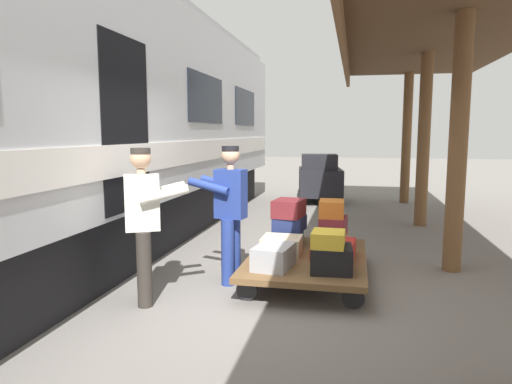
% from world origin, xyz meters
% --- Properties ---
extents(ground_plane, '(60.00, 60.00, 0.00)m').
position_xyz_m(ground_plane, '(0.00, 0.00, 0.00)').
color(ground_plane, slate).
extents(train_car, '(3.02, 16.85, 4.00)m').
position_xyz_m(train_car, '(3.32, -0.00, 2.06)').
color(train_car, '#B7BABF').
rests_on(train_car, ground_plane).
extents(luggage_cart, '(1.45, 2.16, 0.31)m').
position_xyz_m(luggage_cart, '(-0.21, -0.76, 0.27)').
color(luggage_cart, brown).
rests_on(luggage_cart, ground_plane).
extents(suitcase_red_plastic, '(0.55, 0.56, 0.22)m').
position_xyz_m(suitcase_red_plastic, '(-0.53, -0.76, 0.42)').
color(suitcase_red_plastic, '#AD231E').
rests_on(suitcase_red_plastic, luggage_cart).
extents(suitcase_black_hardshell, '(0.49, 0.49, 0.29)m').
position_xyz_m(suitcase_black_hardshell, '(-0.53, -0.17, 0.46)').
color(suitcase_black_hardshell, black).
rests_on(suitcase_black_hardshell, luggage_cart).
extents(suitcase_teal_softside, '(0.41, 0.57, 0.20)m').
position_xyz_m(suitcase_teal_softside, '(0.12, -1.36, 0.41)').
color(suitcase_teal_softside, '#1E666B').
rests_on(suitcase_teal_softside, luggage_cart).
extents(suitcase_cream_canvas, '(0.50, 0.45, 0.23)m').
position_xyz_m(suitcase_cream_canvas, '(0.12, -0.76, 0.43)').
color(suitcase_cream_canvas, beige).
rests_on(suitcase_cream_canvas, luggage_cart).
extents(suitcase_tan_vintage, '(0.38, 0.50, 0.18)m').
position_xyz_m(suitcase_tan_vintage, '(-0.53, -1.36, 0.40)').
color(suitcase_tan_vintage, tan).
rests_on(suitcase_tan_vintage, luggage_cart).
extents(suitcase_gray_aluminum, '(0.47, 0.60, 0.26)m').
position_xyz_m(suitcase_gray_aluminum, '(0.12, -0.17, 0.44)').
color(suitcase_gray_aluminum, '#9EA0A5').
rests_on(suitcase_gray_aluminum, luggage_cart).
extents(suitcase_navy_fabric, '(0.44, 0.52, 0.20)m').
position_xyz_m(suitcase_navy_fabric, '(0.10, -1.33, 0.60)').
color(suitcase_navy_fabric, navy).
rests_on(suitcase_navy_fabric, suitcase_teal_softside).
extents(suitcase_burgundy_valise, '(0.38, 0.49, 0.22)m').
position_xyz_m(suitcase_burgundy_valise, '(-0.50, -1.36, 0.60)').
color(suitcase_burgundy_valise, maroon).
rests_on(suitcase_burgundy_valise, suitcase_tan_vintage).
extents(suitcase_maroon_trunk, '(0.44, 0.53, 0.24)m').
position_xyz_m(suitcase_maroon_trunk, '(0.11, -1.31, 0.82)').
color(suitcase_maroon_trunk, maroon).
rests_on(suitcase_maroon_trunk, suitcase_navy_fabric).
extents(suitcase_orange_carryall, '(0.34, 0.43, 0.23)m').
position_xyz_m(suitcase_orange_carryall, '(-0.47, -1.36, 0.83)').
color(suitcase_orange_carryall, '#CC6B23').
rests_on(suitcase_orange_carryall, suitcase_burgundy_valise).
extents(suitcase_yellow_case, '(0.36, 0.40, 0.17)m').
position_xyz_m(suitcase_yellow_case, '(-0.50, -0.13, 0.69)').
color(suitcase_yellow_case, gold).
rests_on(suitcase_yellow_case, suitcase_black_hardshell).
extents(porter_in_overalls, '(0.71, 0.50, 1.70)m').
position_xyz_m(porter_in_overalls, '(0.73, -0.46, 0.93)').
color(porter_in_overalls, navy).
rests_on(porter_in_overalls, ground_plane).
extents(porter_by_door, '(0.74, 0.61, 1.70)m').
position_xyz_m(porter_by_door, '(1.43, 0.41, 0.93)').
color(porter_by_door, '#332D28').
rests_on(porter_by_door, ground_plane).
extents(baggage_tug, '(1.31, 1.83, 1.30)m').
position_xyz_m(baggage_tug, '(0.13, -7.41, 0.63)').
color(baggage_tug, black).
rests_on(baggage_tug, ground_plane).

